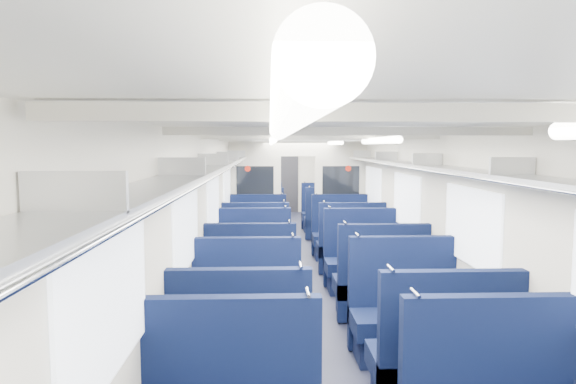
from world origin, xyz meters
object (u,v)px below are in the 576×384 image
seat_17 (351,250)px  seat_19 (341,238)px  seat_18 (257,238)px  seat_12 (251,287)px  seat_14 (254,264)px  seat_23 (324,216)px  seat_20 (259,223)px  bulkhead (298,194)px  seat_9 (443,368)px  seat_15 (362,265)px  seat_22 (260,215)px  seat_13 (380,288)px  seat_10 (246,322)px  seat_16 (256,250)px  seat_8 (241,365)px  seat_11 (405,319)px  seat_21 (329,222)px  end_door (287,182)px

seat_17 → seat_19: bearing=90.0°
seat_18 → seat_12: bearing=-90.0°
seat_14 → seat_23: bearing=72.7°
seat_14 → seat_19: size_ratio=1.00×
seat_14 → seat_20: 4.12m
bulkhead → seat_9: 6.39m
seat_15 → seat_22: size_ratio=1.00×
seat_13 → seat_17: same height
seat_10 → seat_16: 3.56m
seat_9 → seat_14: (-1.66, 3.64, 0.00)m
seat_15 → seat_12: bearing=-145.4°
seat_9 → seat_20: (-1.66, 7.76, 0.00)m
bulkhead → seat_14: bulkhead is taller
seat_8 → seat_18: bearing=90.0°
seat_16 → seat_22: 4.46m
seat_19 → seat_8: bearing=-106.3°
bulkhead → seat_17: (0.83, -1.63, -0.84)m
seat_20 → seat_22: size_ratio=1.00×
seat_9 → seat_19: 5.79m
bulkhead → seat_8: 6.27m
seat_11 → seat_23: (0.00, 7.82, 0.00)m
seat_13 → seat_16: same height
seat_9 → seat_23: (0.00, 8.96, 0.00)m
seat_9 → seat_16: (-1.66, 4.70, 0.00)m
seat_16 → seat_19: size_ratio=1.00×
seat_9 → seat_21: bearing=90.0°
end_door → seat_22: end_door is taller
bulkhead → seat_16: bearing=-117.8°
seat_19 → seat_22: same height
seat_8 → seat_14: same height
seat_11 → seat_19: bearing=90.0°
seat_10 → seat_17: (1.66, 3.50, 0.00)m
seat_9 → seat_23: size_ratio=1.00×
seat_10 → seat_13: 2.03m
seat_15 → seat_18: same height
end_door → seat_12: 10.34m
seat_14 → seat_17: same height
end_door → seat_22: 3.69m
bulkhead → seat_20: bulkhead is taller
seat_8 → seat_19: bearing=73.7°
seat_12 → seat_21: size_ratio=1.00×
seat_13 → seat_8: bearing=-127.2°
seat_16 → seat_18: bearing=90.0°
seat_8 → seat_10: bearing=90.0°
seat_21 → bulkhead: bearing=-118.3°
seat_8 → seat_20: bearing=90.0°
seat_15 → seat_8: bearing=-115.7°
seat_13 → seat_15: 1.26m
seat_9 → seat_22: bearing=100.3°
seat_11 → seat_19: same height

